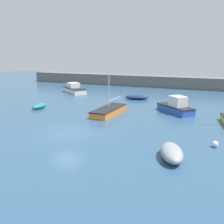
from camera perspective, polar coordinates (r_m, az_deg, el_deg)
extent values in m
cube|color=#2D5170|center=(21.87, -10.36, -5.04)|extent=(120.00, 120.00, 0.20)
cube|color=#66605B|center=(51.95, 10.05, 6.95)|extent=(57.33, 3.96, 2.21)
ellipsoid|color=gray|center=(16.78, 13.44, -9.00)|extent=(2.32, 3.43, 0.89)
cube|color=#2D56B7|center=(29.61, 14.24, 0.51)|extent=(4.64, 4.44, 0.70)
cube|color=black|center=(29.52, 14.28, 1.29)|extent=(4.73, 4.53, 0.12)
cube|color=silver|center=(29.14, 14.78, 2.28)|extent=(2.21, 2.19, 1.29)
ellipsoid|color=teal|center=(32.11, -16.30, 1.31)|extent=(1.08, 2.38, 0.64)
cube|color=white|center=(43.65, -8.59, 4.86)|extent=(5.55, 4.84, 0.76)
cube|color=black|center=(43.58, -8.61, 5.43)|extent=(5.66, 4.94, 0.12)
cube|color=silver|center=(43.90, -8.83, 6.02)|extent=(2.59, 2.54, 0.94)
cube|color=orange|center=(28.07, -0.72, 0.15)|extent=(2.04, 5.76, 0.62)
cube|color=black|center=(27.99, -0.72, 0.88)|extent=(2.09, 5.88, 0.12)
cylinder|color=silver|center=(27.60, -0.74, 5.30)|extent=(0.09, 0.09, 4.48)
cylinder|color=silver|center=(29.31, 0.67, 3.07)|extent=(0.17, 3.34, 0.07)
ellipsoid|color=navy|center=(37.16, 5.67, 3.40)|extent=(3.72, 2.20, 0.68)
sphere|color=white|center=(19.84, 22.50, -6.79)|extent=(0.47, 0.47, 0.47)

